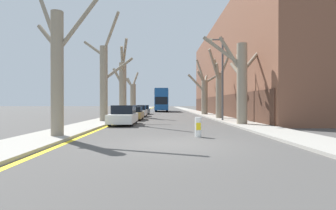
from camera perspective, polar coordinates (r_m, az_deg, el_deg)
The scene contains 19 objects.
ground_plane at distance 9.98m, azimuth 1.14°, elevation -8.48°, with size 300.00×300.00×0.00m, color #4C4947.
sidewalk_left at distance 60.09m, azimuth -5.98°, elevation -1.10°, with size 2.37×120.00×0.12m, color #A39E93.
sidewalk_right at distance 60.17m, azimuth 4.52°, elevation -1.10°, with size 2.37×120.00×0.12m, color #A39E93.
building_facade_right at distance 37.93m, azimuth 17.60°, elevation 7.39°, with size 10.08×39.49×12.45m.
kerb_line_stripe at distance 60.00m, azimuth -4.69°, elevation -1.15°, with size 0.24×120.00×0.01m, color yellow.
street_tree_left_0 at distance 12.70m, azimuth -22.87°, elevation 7.88°, with size 3.74×2.04×7.07m.
street_tree_left_1 at distance 22.04m, azimuth -13.65°, elevation 5.50°, with size 4.14×3.28×8.41m.
street_tree_left_2 at distance 31.51m, azimuth -9.84°, elevation 4.38°, with size 2.14×3.40×8.91m.
street_tree_left_3 at distance 41.43m, azimuth -7.71°, elevation 2.07°, with size 2.70×2.21×6.64m.
street_tree_right_0 at distance 19.17m, azimuth 15.49°, elevation 5.54°, with size 4.52×2.14×6.46m.
street_tree_right_1 at distance 26.34m, azimuth 11.01°, elevation 3.47°, with size 2.27×3.87×6.67m.
street_tree_right_2 at distance 35.27m, azimuth 7.93°, elevation 2.80°, with size 5.18×2.57×7.58m.
double_decker_bus at distance 51.12m, azimuth -1.41°, elevation 1.33°, with size 2.50×10.02×4.32m.
parked_car_0 at distance 19.21m, azimuth -9.64°, elevation -2.28°, with size 1.70×4.34×1.40m.
parked_car_1 at distance 24.75m, azimuth -7.72°, elevation -1.85°, with size 1.87×4.13×1.24m.
parked_car_2 at distance 31.41m, azimuth -6.31°, elevation -1.33°, with size 1.72×4.33×1.32m.
parked_car_3 at distance 37.76m, azimuth -5.43°, elevation -1.06°, with size 1.76×4.01×1.32m.
lamp_post at distance 22.81m, azimuth 11.53°, elevation 6.53°, with size 1.40×0.20×7.10m.
traffic_bollard at distance 12.10m, azimuth 6.57°, elevation -4.79°, with size 0.30×0.31×0.90m.
Camera 1 is at (-0.39, -9.86, 1.52)m, focal length 28.00 mm.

